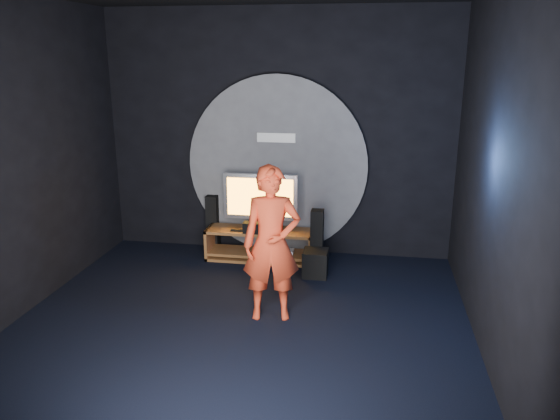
% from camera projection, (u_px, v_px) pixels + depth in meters
% --- Properties ---
extents(floor, '(5.00, 5.00, 0.00)m').
position_uv_depth(floor, '(239.00, 328.00, 5.92)').
color(floor, black).
rests_on(floor, ground).
extents(back_wall, '(5.00, 0.04, 3.50)m').
position_uv_depth(back_wall, '(278.00, 134.00, 7.80)').
color(back_wall, black).
rests_on(back_wall, ground).
extents(front_wall, '(5.00, 0.04, 3.50)m').
position_uv_depth(front_wall, '(127.00, 261.00, 3.07)').
color(front_wall, black).
rests_on(front_wall, ground).
extents(left_wall, '(0.04, 5.00, 3.50)m').
position_uv_depth(left_wall, '(8.00, 162.00, 5.83)').
color(left_wall, black).
rests_on(left_wall, ground).
extents(right_wall, '(0.04, 5.00, 3.50)m').
position_uv_depth(right_wall, '(498.00, 180.00, 5.04)').
color(right_wall, black).
rests_on(right_wall, ground).
extents(wall_disc_panel, '(2.60, 0.11, 2.60)m').
position_uv_depth(wall_disc_panel, '(277.00, 166.00, 7.87)').
color(wall_disc_panel, '#515156').
rests_on(wall_disc_panel, ground).
extents(media_console, '(1.53, 0.45, 0.45)m').
position_uv_depth(media_console, '(260.00, 247.00, 7.84)').
color(media_console, '#95542E').
rests_on(media_console, ground).
extents(tv, '(1.06, 0.22, 0.79)m').
position_uv_depth(tv, '(260.00, 199.00, 7.71)').
color(tv, silver).
rests_on(tv, media_console).
extents(center_speaker, '(0.40, 0.15, 0.15)m').
position_uv_depth(center_speaker, '(258.00, 228.00, 7.61)').
color(center_speaker, black).
rests_on(center_speaker, media_console).
extents(remote, '(0.18, 0.05, 0.02)m').
position_uv_depth(remote, '(237.00, 230.00, 7.70)').
color(remote, black).
rests_on(remote, media_console).
extents(tower_speaker_left, '(0.17, 0.19, 0.84)m').
position_uv_depth(tower_speaker_left, '(213.00, 223.00, 8.18)').
color(tower_speaker_left, black).
rests_on(tower_speaker_left, ground).
extents(tower_speaker_right, '(0.17, 0.19, 0.84)m').
position_uv_depth(tower_speaker_right, '(317.00, 240.00, 7.44)').
color(tower_speaker_right, black).
rests_on(tower_speaker_right, ground).
extents(subwoofer, '(0.32, 0.32, 0.36)m').
position_uv_depth(subwoofer, '(315.00, 263.00, 7.26)').
color(subwoofer, black).
rests_on(subwoofer, ground).
extents(player, '(0.70, 0.53, 1.74)m').
position_uv_depth(player, '(272.00, 244.00, 5.95)').
color(player, red).
rests_on(player, ground).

